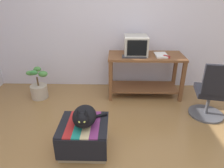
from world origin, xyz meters
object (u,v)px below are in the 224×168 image
object	(u,v)px
book	(161,55)
potted_plant	(39,88)
keyboard	(134,57)
desk	(145,68)
cat	(84,116)
ottoman_with_blanket	(84,136)
office_chair	(211,95)
tv_monitor	(136,46)
stapler	(167,57)

from	to	relation	value
book	potted_plant	size ratio (longest dim) A/B	0.53
keyboard	desk	bearing A→B (deg)	30.71
desk	cat	size ratio (longest dim) A/B	3.14
desk	cat	bearing A→B (deg)	-120.62
ottoman_with_blanket	office_chair	world-z (taller)	office_chair
tv_monitor	book	xyz separation A→B (m)	(0.43, -0.07, -0.14)
keyboard	book	bearing A→B (deg)	10.46
desk	keyboard	bearing A→B (deg)	-149.24
office_chair	stapler	distance (m)	0.90
office_chair	stapler	xyz separation A→B (m)	(-0.57, 0.58, 0.39)
keyboard	stapler	size ratio (longest dim) A/B	3.64
keyboard	office_chair	xyz separation A→B (m)	(1.11, -0.60, -0.39)
desk	office_chair	world-z (taller)	office_chair
desk	tv_monitor	bearing A→B (deg)	171.13
potted_plant	office_chair	world-z (taller)	office_chair
desk	keyboard	xyz separation A→B (m)	(-0.22, -0.13, 0.26)
stapler	ottoman_with_blanket	bearing A→B (deg)	179.10
ottoman_with_blanket	potted_plant	size ratio (longest dim) A/B	1.01
office_chair	stapler	size ratio (longest dim) A/B	8.09
keyboard	potted_plant	bearing A→B (deg)	-178.42
cat	office_chair	bearing A→B (deg)	20.86
tv_monitor	stapler	distance (m)	0.55
tv_monitor	ottoman_with_blanket	distance (m)	1.81
tv_monitor	desk	bearing A→B (deg)	-8.87
keyboard	stapler	xyz separation A→B (m)	(0.54, -0.02, 0.01)
desk	potted_plant	xyz separation A→B (m)	(-1.90, -0.18, -0.32)
potted_plant	office_chair	distance (m)	2.85
office_chair	tv_monitor	bearing A→B (deg)	-24.61
cat	potted_plant	bearing A→B (deg)	126.31
tv_monitor	potted_plant	size ratio (longest dim) A/B	0.75
ottoman_with_blanket	stapler	world-z (taller)	stapler
potted_plant	ottoman_with_blanket	bearing A→B (deg)	-51.96
keyboard	book	distance (m)	0.48
desk	keyboard	world-z (taller)	keyboard
book	potted_plant	distance (m)	2.23
tv_monitor	keyboard	size ratio (longest dim) A/B	1.07
desk	keyboard	size ratio (longest dim) A/B	3.26
desk	tv_monitor	xyz separation A→B (m)	(-0.18, 0.03, 0.40)
ottoman_with_blanket	office_chair	size ratio (longest dim) A/B	0.64
desk	tv_monitor	world-z (taller)	tv_monitor
keyboard	cat	size ratio (longest dim) A/B	0.96
tv_monitor	stapler	world-z (taller)	tv_monitor
ottoman_with_blanket	stapler	size ratio (longest dim) A/B	5.18
tv_monitor	potted_plant	world-z (taller)	tv_monitor
keyboard	cat	world-z (taller)	keyboard
ottoman_with_blanket	stapler	distance (m)	1.89
cat	desk	bearing A→B (deg)	57.40
tv_monitor	book	bearing A→B (deg)	-9.45
potted_plant	office_chair	bearing A→B (deg)	-11.13
tv_monitor	ottoman_with_blanket	bearing A→B (deg)	-115.43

